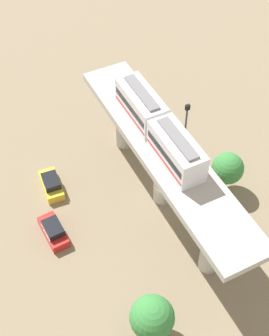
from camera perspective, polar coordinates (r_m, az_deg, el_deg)
name	(u,v)px	position (r m, az deg, el deg)	size (l,w,h in m)	color
ground_plane	(162,198)	(51.98, 3.22, -3.56)	(120.00, 120.00, 0.00)	#84755B
viaduct	(164,162)	(47.53, 3.52, 0.72)	(5.20, 28.00, 7.70)	#B7B2AA
train	(158,127)	(45.97, 2.79, 4.85)	(2.64, 13.55, 3.24)	silver
parked_car_yellow	(51,184)	(52.89, -9.73, -1.89)	(2.15, 4.34, 1.76)	yellow
parked_car_red	(53,231)	(49.23, -9.50, -7.28)	(1.99, 4.28, 1.76)	red
tree_near_viaduct	(152,317)	(41.42, 2.08, -17.13)	(3.77, 3.77, 5.17)	brown
tree_mid_lot	(228,168)	(51.33, 10.89, -0.04)	(3.40, 3.40, 4.86)	brown
signal_post	(184,139)	(50.02, 5.85, 3.39)	(0.44, 0.28, 10.30)	#4C4C51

